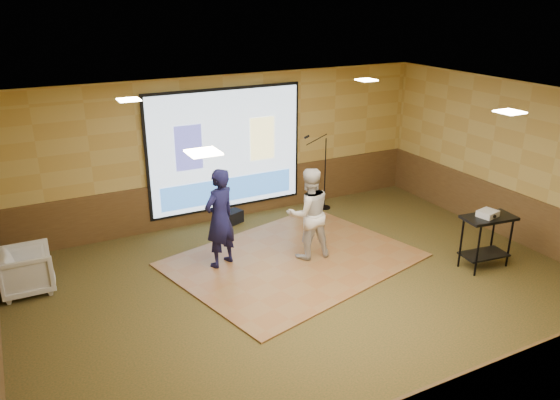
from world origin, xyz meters
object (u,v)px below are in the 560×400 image
banquet_chair (27,270)px  projector_screen (226,151)px  player_left (220,218)px  av_table (487,232)px  dance_floor (293,260)px  player_right (309,213)px  mic_stand (322,187)px  duffel_bag (232,217)px  projector (488,214)px

banquet_chair → projector_screen: bearing=-70.5°
player_left → banquet_chair: size_ratio=2.20×
player_left → av_table: (4.05, -2.12, -0.25)m
projector_screen → dance_floor: 2.80m
projector_screen → av_table: bearing=-52.8°
player_right → projector_screen: bearing=-69.8°
projector_screen → banquet_chair: 4.37m
projector_screen → player_left: size_ratio=1.90×
mic_stand → player_right: bearing=-142.8°
projector_screen → player_right: bearing=-76.7°
player_left → av_table: player_left is taller
dance_floor → duffel_bag: (-0.32, 2.08, 0.12)m
projector_screen → duffel_bag: 1.37m
av_table → mic_stand: mic_stand is taller
projector_screen → player_left: (-0.94, -1.97, -0.57)m
projector → dance_floor: bearing=137.2°
dance_floor → player_left: (-1.21, 0.41, 0.89)m
projector_screen → dance_floor: projector_screen is taller
player_left → banquet_chair: player_left is taller
av_table → projector: projector is taller
banquet_chair → duffel_bag: size_ratio=1.88×
mic_stand → banquet_chair: mic_stand is taller
projector_screen → banquet_chair: projector_screen is taller
dance_floor → player_left: bearing=161.4°
dance_floor → banquet_chair: banquet_chair is taller
banquet_chair → duffel_bag: (3.96, 1.06, -0.23)m
projector_screen → player_left: 2.25m
projector → mic_stand: mic_stand is taller
player_right → av_table: player_right is taller
player_right → projector: player_right is taller
mic_stand → projector_screen: bearing=152.6°
dance_floor → banquet_chair: bearing=166.5°
projector_screen → banquet_chair: bearing=-161.3°
dance_floor → av_table: av_table is taller
projector → av_table: bearing=-40.1°
player_left → banquet_chair: bearing=-34.8°
projector → banquet_chair: (-7.08, 2.72, -0.64)m
player_left → duffel_bag: 2.05m
dance_floor → player_right: size_ratio=2.44×
duffel_bag → player_right: bearing=-73.8°
dance_floor → player_left: size_ratio=2.32×
av_table → mic_stand: 3.80m
dance_floor → player_left: player_left is taller
banquet_chair → player_right: bearing=-101.9°
dance_floor → av_table: size_ratio=4.30×
dance_floor → mic_stand: (1.78, 1.94, 0.48)m
projector → mic_stand: size_ratio=0.18×
player_left → duffel_bag: size_ratio=4.14×
projector_screen → dance_floor: (0.27, -2.37, -1.46)m
av_table → banquet_chair: 7.62m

